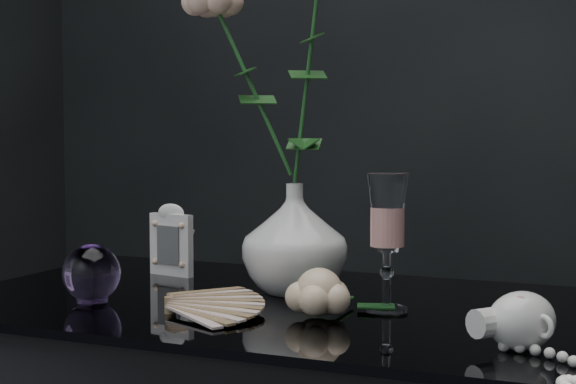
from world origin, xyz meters
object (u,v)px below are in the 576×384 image
at_px(paperweight, 92,273).
at_px(picture_frame, 171,240).
at_px(wine_glass, 387,243).
at_px(pearl_jar, 522,318).
at_px(vase, 295,239).
at_px(loose_rose, 319,293).

bearing_deg(paperweight, picture_frame, 93.63).
distance_m(wine_glass, paperweight, 0.43).
distance_m(wine_glass, pearl_jar, 0.25).
bearing_deg(picture_frame, paperweight, -74.93).
height_order(vase, paperweight, vase).
bearing_deg(loose_rose, pearl_jar, -1.68).
bearing_deg(vase, wine_glass, -23.44).
bearing_deg(wine_glass, loose_rose, -134.39).
xyz_separation_m(loose_rose, pearl_jar, (0.27, -0.06, 0.00)).
relative_size(vase, loose_rose, 0.87).
height_order(vase, picture_frame, vase).
bearing_deg(picture_frame, loose_rose, -19.28).
xyz_separation_m(vase, pearl_jar, (0.37, -0.21, -0.05)).
height_order(vase, wine_glass, wine_glass).
bearing_deg(picture_frame, pearl_jar, -12.20).
bearing_deg(paperweight, pearl_jar, -2.76).
xyz_separation_m(picture_frame, paperweight, (0.02, -0.25, -0.02)).
relative_size(wine_glass, paperweight, 2.26).
height_order(paperweight, loose_rose, paperweight).
height_order(wine_glass, paperweight, wine_glass).
distance_m(vase, loose_rose, 0.18).
bearing_deg(wine_glass, paperweight, -165.49).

